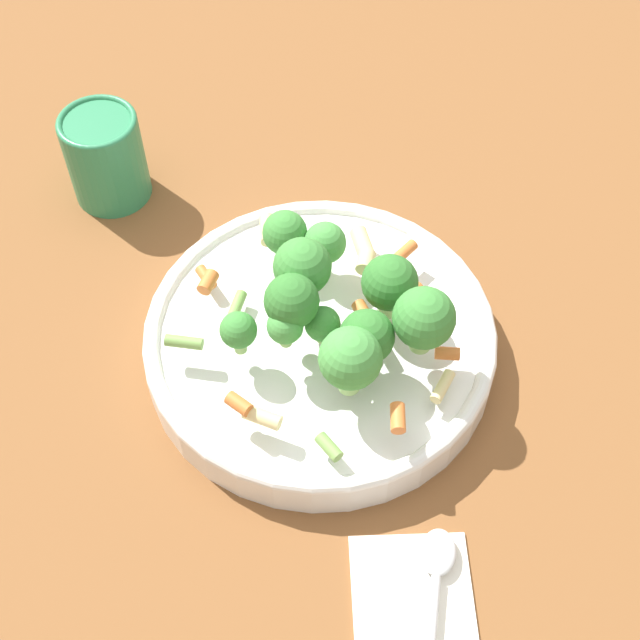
{
  "coord_description": "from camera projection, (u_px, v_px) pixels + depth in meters",
  "views": [
    {
      "loc": [
        -0.1,
        0.41,
        0.63
      ],
      "look_at": [
        0.0,
        0.0,
        0.05
      ],
      "focal_mm": 50.0,
      "sensor_mm": 36.0,
      "label": 1
    }
  ],
  "objects": [
    {
      "name": "ground_plane",
      "position": [
        320.0,
        354.0,
        0.75
      ],
      "size": [
        3.0,
        3.0,
        0.0
      ],
      "primitive_type": "plane",
      "color": "brown"
    },
    {
      "name": "bowl",
      "position": [
        320.0,
        340.0,
        0.74
      ],
      "size": [
        0.29,
        0.29,
        0.04
      ],
      "color": "white",
      "rests_on": "ground_plane"
    },
    {
      "name": "pasta_salad",
      "position": [
        341.0,
        303.0,
        0.68
      ],
      "size": [
        0.23,
        0.22,
        0.08
      ],
      "color": "#8CB766",
      "rests_on": "bowl"
    },
    {
      "name": "cup",
      "position": [
        105.0,
        156.0,
        0.83
      ],
      "size": [
        0.07,
        0.07,
        0.09
      ],
      "color": "#2D7F51",
      "rests_on": "ground_plane"
    },
    {
      "name": "napkin",
      "position": [
        415.0,
        624.0,
        0.62
      ],
      "size": [
        0.12,
        0.15,
        0.01
      ],
      "color": "white",
      "rests_on": "ground_plane"
    },
    {
      "name": "spoon",
      "position": [
        434.0,
        598.0,
        0.62
      ],
      "size": [
        0.03,
        0.17,
        0.01
      ],
      "rotation": [
        0.0,
        0.0,
        11.08
      ],
      "color": "silver",
      "rests_on": "napkin"
    }
  ]
}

